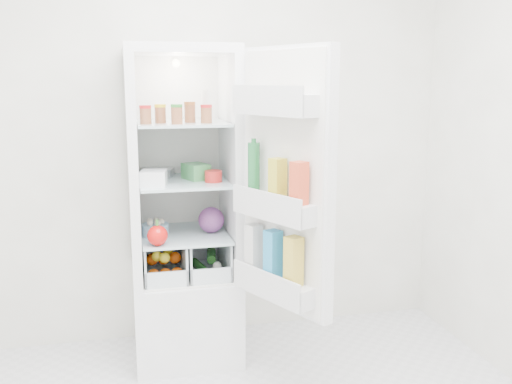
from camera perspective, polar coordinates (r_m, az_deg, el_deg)
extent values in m
cube|color=beige|center=(3.55, -4.71, 6.02)|extent=(3.00, 0.02, 2.60)
cube|color=silver|center=(3.50, -7.03, -11.90)|extent=(0.60, 0.60, 0.50)
cube|color=silver|center=(3.23, -7.68, 13.90)|extent=(0.60, 0.60, 0.05)
cube|color=silver|center=(3.53, -7.84, 3.06)|extent=(0.60, 0.05, 1.25)
cube|color=silver|center=(3.24, -12.23, 2.21)|extent=(0.05, 0.60, 1.25)
cube|color=silver|center=(3.30, -2.63, 2.59)|extent=(0.05, 0.60, 1.25)
cube|color=white|center=(3.50, -7.80, 3.00)|extent=(0.50, 0.01, 1.25)
sphere|color=white|center=(3.43, -8.00, 12.63)|extent=(0.05, 0.05, 0.05)
cube|color=silver|center=(3.31, -7.18, -4.24)|extent=(0.49, 0.53, 0.01)
cube|color=silver|center=(3.25, -7.31, 1.04)|extent=(0.49, 0.53, 0.02)
cube|color=silver|center=(3.21, -7.46, 6.86)|extent=(0.49, 0.53, 0.02)
cylinder|color=#B21919|center=(3.05, -10.99, 7.48)|extent=(0.06, 0.06, 0.08)
cylinder|color=gold|center=(3.11, -9.54, 7.59)|extent=(0.06, 0.06, 0.08)
cylinder|color=#267226|center=(3.04, -7.92, 7.56)|extent=(0.06, 0.06, 0.08)
cylinder|color=brown|center=(3.14, -6.63, 7.70)|extent=(0.06, 0.06, 0.08)
cylinder|color=#B21919|center=(3.08, -4.99, 7.67)|extent=(0.06, 0.06, 0.08)
cylinder|color=white|center=(3.19, -5.02, 8.56)|extent=(0.06, 0.06, 0.17)
cube|color=white|center=(3.08, -10.19, 1.35)|extent=(0.15, 0.15, 0.09)
cylinder|color=red|center=(3.17, -4.28, 1.58)|extent=(0.12, 0.12, 0.06)
cube|color=silver|center=(3.41, -9.85, 1.97)|extent=(0.21, 0.18, 0.05)
cube|color=#459852|center=(3.27, -6.03, 2.05)|extent=(0.16, 0.19, 0.09)
sphere|color=#4A1B51|center=(3.30, -4.50, -2.80)|extent=(0.15, 0.15, 0.15)
sphere|color=red|center=(3.08, -9.82, -4.31)|extent=(0.11, 0.11, 0.11)
cylinder|color=#89B2CD|center=(3.27, -10.02, -3.75)|extent=(0.19, 0.19, 0.07)
sphere|color=#E5540C|center=(3.24, -10.20, -8.20)|extent=(0.07, 0.07, 0.07)
sphere|color=#E5540C|center=(3.25, -9.04, -8.14)|extent=(0.07, 0.07, 0.07)
sphere|color=#E5540C|center=(3.25, -7.89, -8.08)|extent=(0.07, 0.07, 0.07)
sphere|color=#E5540C|center=(3.34, -10.34, -6.64)|extent=(0.07, 0.07, 0.07)
sphere|color=#E5540C|center=(3.34, -9.22, -6.58)|extent=(0.07, 0.07, 0.07)
sphere|color=#E5540C|center=(3.35, -8.11, -6.52)|extent=(0.07, 0.07, 0.07)
sphere|color=yellow|center=(3.27, -9.87, -6.35)|extent=(0.06, 0.06, 0.06)
sphere|color=yellow|center=(3.38, -8.79, -5.74)|extent=(0.06, 0.06, 0.06)
sphere|color=yellow|center=(3.24, -9.12, -6.52)|extent=(0.06, 0.06, 0.06)
cylinder|color=#174517|center=(3.38, -5.70, -7.44)|extent=(0.09, 0.21, 0.05)
cylinder|color=#174517|center=(3.42, -4.49, -6.31)|extent=(0.08, 0.21, 0.05)
sphere|color=white|center=(3.27, -4.72, -8.05)|extent=(0.05, 0.05, 0.05)
sphere|color=white|center=(3.29, -3.91, -7.39)|extent=(0.05, 0.05, 0.05)
cube|color=silver|center=(2.80, 3.14, 1.08)|extent=(0.32, 0.57, 1.30)
cube|color=white|center=(2.78, 2.61, 1.00)|extent=(0.25, 0.51, 1.26)
cube|color=silver|center=(2.71, 1.88, 8.72)|extent=(0.32, 0.50, 0.10)
cube|color=silver|center=(2.77, 1.82, -1.65)|extent=(0.32, 0.50, 0.10)
cube|color=silver|center=(2.89, 1.77, -9.42)|extent=(0.32, 0.50, 0.10)
sphere|color=olive|center=(2.61, 3.55, 9.94)|extent=(0.05, 0.05, 0.05)
sphere|color=olive|center=(2.67, 2.37, 9.98)|extent=(0.05, 0.05, 0.05)
sphere|color=olive|center=(2.73, 1.24, 10.01)|extent=(0.05, 0.05, 0.05)
cylinder|color=#1C6331|center=(2.85, -0.22, 2.38)|extent=(0.06, 0.06, 0.26)
cube|color=gold|center=(2.72, 2.16, 1.31)|extent=(0.09, 0.09, 0.20)
cube|color=#EA4A29|center=(2.61, 4.33, 0.87)|extent=(0.09, 0.09, 0.20)
cube|color=white|center=(2.94, -0.21, -5.54)|extent=(0.09, 0.09, 0.24)
cube|color=#2A95D4|center=(2.83, 1.70, -6.22)|extent=(0.09, 0.09, 0.24)
cube|color=gold|center=(2.72, 3.78, -6.93)|extent=(0.09, 0.09, 0.24)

